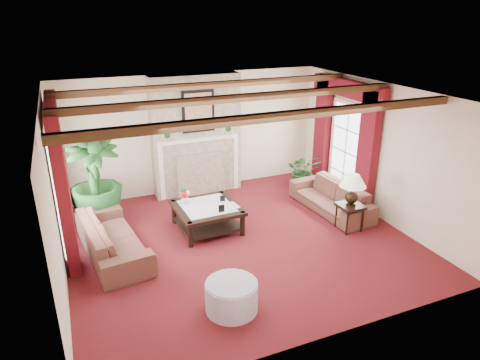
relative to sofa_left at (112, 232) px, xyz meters
name	(u,v)px	position (x,y,z in m)	size (l,w,h in m)	color
floor	(240,240)	(2.21, -0.43, -0.42)	(6.00, 6.00, 0.00)	#420C0B
ceiling	(240,94)	(2.21, -0.43, 2.28)	(6.00, 6.00, 0.00)	white
back_wall	(194,133)	(2.21, 2.32, 0.93)	(6.00, 0.02, 2.70)	beige
left_wall	(53,200)	(-0.79, -0.43, 0.93)	(0.02, 5.50, 2.70)	beige
right_wall	(379,152)	(5.21, -0.43, 0.93)	(0.02, 5.50, 2.70)	beige
ceiling_beams	(240,98)	(2.21, -0.43, 2.22)	(6.00, 3.00, 0.12)	#3C2513
fireplace	(194,74)	(2.21, 2.12, 2.28)	(2.00, 0.52, 2.70)	tan
french_door_left	(47,132)	(-0.76, 0.57, 1.71)	(0.10, 1.10, 2.16)	white
french_door_right	(351,103)	(5.18, 0.57, 1.71)	(0.10, 1.10, 2.16)	white
curtains_left	(50,106)	(-0.65, 0.57, 2.13)	(0.20, 2.40, 2.55)	#4F0A16
curtains_right	(349,84)	(5.07, 0.57, 2.13)	(0.20, 2.40, 2.55)	#4F0A16
sofa_left	(112,232)	(0.00, 0.00, 0.00)	(0.90, 2.23, 0.85)	black
sofa_right	(331,193)	(4.48, 0.03, -0.03)	(0.73, 2.05, 0.79)	black
potted_palm	(97,198)	(-0.10, 1.38, 0.08)	(1.13, 1.88, 1.02)	black
small_plant	(303,174)	(4.59, 1.36, -0.09)	(1.07, 1.11, 0.66)	black
coffee_table	(207,218)	(1.80, 0.24, -0.18)	(1.18, 1.18, 0.48)	black
side_table	(349,217)	(4.32, -0.83, -0.16)	(0.45, 0.45, 0.52)	black
ottoman	(232,296)	(1.34, -2.18, -0.21)	(0.74, 0.74, 0.43)	#968FA2
table_lamp	(352,189)	(4.32, -0.83, 0.41)	(0.49, 0.49, 0.63)	black
flower_vase	(185,200)	(1.46, 0.52, 0.14)	(0.22, 0.23, 0.17)	silver
book	(226,200)	(2.12, 0.03, 0.22)	(0.23, 0.05, 0.32)	black
photo_frame_a	(221,209)	(1.97, -0.11, 0.13)	(0.11, 0.02, 0.15)	black
photo_frame_b	(222,199)	(2.15, 0.33, 0.12)	(0.10, 0.02, 0.13)	black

